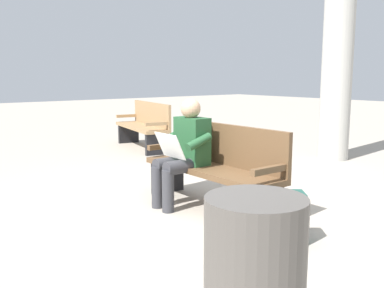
# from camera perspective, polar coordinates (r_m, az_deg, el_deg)

# --- Properties ---
(ground_plane) EXTENTS (40.00, 40.00, 0.00)m
(ground_plane) POSITION_cam_1_polar(r_m,az_deg,el_deg) (4.76, 2.38, -8.35)
(ground_plane) COLOR #A89E8E
(bench_near) EXTENTS (1.80, 0.49, 0.90)m
(bench_near) POSITION_cam_1_polar(r_m,az_deg,el_deg) (4.69, 3.08, -2.83)
(bench_near) COLOR brown
(bench_near) RESTS_ON ground
(person_seated) EXTENTS (0.57, 0.57, 1.18)m
(person_seated) POSITION_cam_1_polar(r_m,az_deg,el_deg) (4.71, -1.06, -0.68)
(person_seated) COLOR #23512D
(person_seated) RESTS_ON ground
(backpack) EXTENTS (0.38, 0.40, 0.45)m
(backpack) POSITION_cam_1_polar(r_m,az_deg,el_deg) (3.82, 12.04, -9.56)
(backpack) COLOR #1E4C42
(backpack) RESTS_ON ground
(bench_far) EXTENTS (1.86, 0.83, 0.90)m
(bench_far) POSITION_cam_1_polar(r_m,az_deg,el_deg) (8.53, -6.26, 2.52)
(bench_far) COLOR #9E7A51
(bench_far) RESTS_ON ground
(support_pillar) EXTENTS (0.50, 0.50, 4.10)m
(support_pillar) POSITION_cam_1_polar(r_m,az_deg,el_deg) (7.72, 18.80, 13.25)
(support_pillar) COLOR #B2AFA8
(support_pillar) RESTS_ON ground
(trash_bin) EXTENTS (0.49, 0.49, 0.87)m
(trash_bin) POSITION_cam_1_polar(r_m,az_deg,el_deg) (2.19, 8.20, -17.95)
(trash_bin) COLOR #514C47
(trash_bin) RESTS_ON ground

